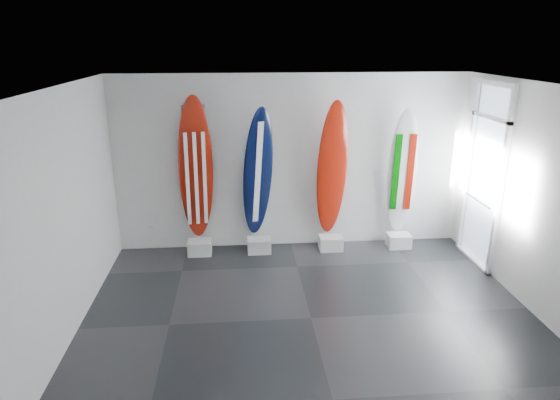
{
  "coord_description": "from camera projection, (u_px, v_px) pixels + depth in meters",
  "views": [
    {
      "loc": [
        -0.89,
        -5.58,
        3.52
      ],
      "look_at": [
        -0.29,
        1.4,
        1.2
      ],
      "focal_mm": 31.26,
      "sensor_mm": 36.0,
      "label": 1
    }
  ],
  "objects": [
    {
      "name": "display_block_italy",
      "position": [
        399.0,
        241.0,
        8.63
      ],
      "size": [
        0.4,
        0.3,
        0.24
      ],
      "primitive_type": "cube",
      "color": "silver",
      "rests_on": "floor"
    },
    {
      "name": "balcony",
      "position": [
        554.0,
        230.0,
        8.11
      ],
      "size": [
        2.8,
        2.2,
        1.2
      ],
      "primitive_type": null,
      "color": "slate",
      "rests_on": "ground"
    },
    {
      "name": "surfboard_navy",
      "position": [
        258.0,
        174.0,
        8.13
      ],
      "size": [
        0.65,
        0.62,
        2.29
      ],
      "primitive_type": "ellipsoid",
      "rotation": [
        0.17,
        0.0,
        0.36
      ],
      "color": "black",
      "rests_on": "display_block_navy"
    },
    {
      "name": "surfboard_usa",
      "position": [
        196.0,
        170.0,
        8.02
      ],
      "size": [
        0.61,
        0.43,
        2.47
      ],
      "primitive_type": "ellipsoid",
      "rotation": [
        0.11,
        0.0,
        0.16
      ],
      "color": "maroon",
      "rests_on": "display_block_usa"
    },
    {
      "name": "glass_door",
      "position": [
        484.0,
        178.0,
        7.71
      ],
      "size": [
        0.12,
        1.16,
        2.85
      ],
      "primitive_type": null,
      "color": "white",
      "rests_on": "floor"
    },
    {
      "name": "wall_front",
      "position": [
        364.0,
        325.0,
        3.62
      ],
      "size": [
        6.0,
        0.0,
        6.0
      ],
      "primitive_type": "plane",
      "rotation": [
        -1.57,
        0.0,
        0.0
      ],
      "color": "silver",
      "rests_on": "ground"
    },
    {
      "name": "surfboard_swiss",
      "position": [
        332.0,
        170.0,
        8.22
      ],
      "size": [
        0.59,
        0.43,
        2.37
      ],
      "primitive_type": "ellipsoid",
      "rotation": [
        0.11,
        0.0,
        0.18
      ],
      "color": "maroon",
      "rests_on": "display_block_swiss"
    },
    {
      "name": "wall_back",
      "position": [
        291.0,
        163.0,
        8.35
      ],
      "size": [
        6.0,
        0.0,
        6.0
      ],
      "primitive_type": "plane",
      "rotation": [
        1.57,
        0.0,
        0.0
      ],
      "color": "silver",
      "rests_on": "ground"
    },
    {
      "name": "ceiling",
      "position": [
        316.0,
        87.0,
        5.51
      ],
      "size": [
        6.0,
        6.0,
        0.0
      ],
      "primitive_type": "plane",
      "rotation": [
        3.14,
        0.0,
        0.0
      ],
      "color": "white",
      "rests_on": "wall_back"
    },
    {
      "name": "display_block_swiss",
      "position": [
        331.0,
        243.0,
        8.53
      ],
      "size": [
        0.4,
        0.3,
        0.24
      ],
      "primitive_type": "cube",
      "color": "silver",
      "rests_on": "floor"
    },
    {
      "name": "wall_left",
      "position": [
        61.0,
        219.0,
        5.74
      ],
      "size": [
        0.0,
        5.0,
        5.0
      ],
      "primitive_type": "plane",
      "rotation": [
        1.57,
        0.0,
        1.57
      ],
      "color": "silver",
      "rests_on": "ground"
    },
    {
      "name": "floor",
      "position": [
        311.0,
        318.0,
        6.45
      ],
      "size": [
        6.0,
        6.0,
        0.0
      ],
      "primitive_type": "plane",
      "color": "black",
      "rests_on": "ground"
    },
    {
      "name": "display_block_navy",
      "position": [
        259.0,
        245.0,
        8.43
      ],
      "size": [
        0.4,
        0.3,
        0.24
      ],
      "primitive_type": "cube",
      "color": "silver",
      "rests_on": "floor"
    },
    {
      "name": "surfboard_italy",
      "position": [
        402.0,
        172.0,
        8.34
      ],
      "size": [
        0.52,
        0.26,
        2.22
      ],
      "primitive_type": "ellipsoid",
      "rotation": [
        0.07,
        0.0,
        -0.07
      ],
      "color": "white",
      "rests_on": "display_block_italy"
    },
    {
      "name": "wall_outlet",
      "position": [
        152.0,
        230.0,
        8.49
      ],
      "size": [
        0.09,
        0.02,
        0.13
      ],
      "primitive_type": "cube",
      "color": "silver",
      "rests_on": "wall_back"
    },
    {
      "name": "wall_right",
      "position": [
        546.0,
        205.0,
        6.22
      ],
      "size": [
        0.0,
        5.0,
        5.0
      ],
      "primitive_type": "plane",
      "rotation": [
        1.57,
        0.0,
        -1.57
      ],
      "color": "silver",
      "rests_on": "ground"
    },
    {
      "name": "display_block_usa",
      "position": [
        200.0,
        247.0,
        8.35
      ],
      "size": [
        0.4,
        0.3,
        0.24
      ],
      "primitive_type": "cube",
      "color": "silver",
      "rests_on": "floor"
    }
  ]
}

